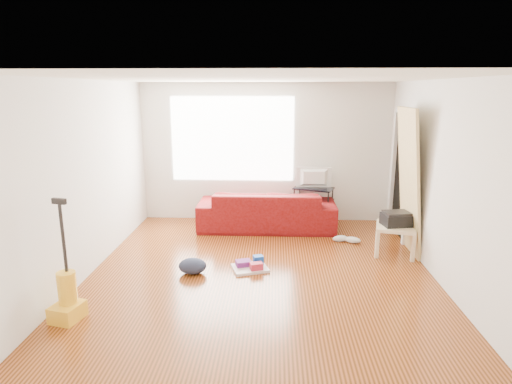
{
  "coord_description": "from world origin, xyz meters",
  "views": [
    {
      "loc": [
        0.18,
        -5.21,
        2.38
      ],
      "look_at": [
        -0.09,
        0.6,
        0.98
      ],
      "focal_mm": 30.0,
      "sensor_mm": 36.0,
      "label": 1
    }
  ],
  "objects_px": {
    "sofa": "(267,228)",
    "vacuum": "(67,297)",
    "tv_stand": "(313,206)",
    "side_table": "(395,230)",
    "backpack": "(193,273)",
    "cleaning_tray": "(251,266)",
    "bucket": "(221,232)"
  },
  "relations": [
    {
      "from": "side_table",
      "to": "bucket",
      "type": "bearing_deg",
      "value": 162.64
    },
    {
      "from": "bucket",
      "to": "backpack",
      "type": "distance_m",
      "value": 1.67
    },
    {
      "from": "side_table",
      "to": "bucket",
      "type": "height_order",
      "value": "side_table"
    },
    {
      "from": "sofa",
      "to": "cleaning_tray",
      "type": "distance_m",
      "value": 1.79
    },
    {
      "from": "tv_stand",
      "to": "side_table",
      "type": "distance_m",
      "value": 1.76
    },
    {
      "from": "tv_stand",
      "to": "backpack",
      "type": "distance_m",
      "value": 2.85
    },
    {
      "from": "cleaning_tray",
      "to": "backpack",
      "type": "height_order",
      "value": "cleaning_tray"
    },
    {
      "from": "bucket",
      "to": "cleaning_tray",
      "type": "height_order",
      "value": "cleaning_tray"
    },
    {
      "from": "cleaning_tray",
      "to": "backpack",
      "type": "distance_m",
      "value": 0.78
    },
    {
      "from": "vacuum",
      "to": "sofa",
      "type": "bearing_deg",
      "value": 70.57
    },
    {
      "from": "bucket",
      "to": "backpack",
      "type": "relative_size",
      "value": 0.73
    },
    {
      "from": "tv_stand",
      "to": "cleaning_tray",
      "type": "xyz_separation_m",
      "value": [
        -1.0,
        -2.05,
        -0.3
      ]
    },
    {
      "from": "bucket",
      "to": "vacuum",
      "type": "height_order",
      "value": "vacuum"
    },
    {
      "from": "tv_stand",
      "to": "vacuum",
      "type": "height_order",
      "value": "vacuum"
    },
    {
      "from": "sofa",
      "to": "cleaning_tray",
      "type": "bearing_deg",
      "value": 84.3
    },
    {
      "from": "bucket",
      "to": "cleaning_tray",
      "type": "xyz_separation_m",
      "value": [
        0.59,
        -1.5,
        0.05
      ]
    },
    {
      "from": "sofa",
      "to": "side_table",
      "type": "distance_m",
      "value": 2.24
    },
    {
      "from": "vacuum",
      "to": "cleaning_tray",
      "type": "bearing_deg",
      "value": 49.78
    },
    {
      "from": "backpack",
      "to": "sofa",
      "type": "bearing_deg",
      "value": 64.41
    },
    {
      "from": "sofa",
      "to": "side_table",
      "type": "bearing_deg",
      "value": 149.75
    },
    {
      "from": "backpack",
      "to": "vacuum",
      "type": "height_order",
      "value": "vacuum"
    },
    {
      "from": "tv_stand",
      "to": "sofa",
      "type": "bearing_deg",
      "value": -141.62
    },
    {
      "from": "sofa",
      "to": "side_table",
      "type": "xyz_separation_m",
      "value": [
        1.91,
        -1.11,
        0.37
      ]
    },
    {
      "from": "tv_stand",
      "to": "backpack",
      "type": "height_order",
      "value": "tv_stand"
    },
    {
      "from": "cleaning_tray",
      "to": "side_table",
      "type": "bearing_deg",
      "value": 17.59
    },
    {
      "from": "sofa",
      "to": "tv_stand",
      "type": "distance_m",
      "value": 0.93
    },
    {
      "from": "sofa",
      "to": "vacuum",
      "type": "relative_size",
      "value": 1.8
    },
    {
      "from": "sofa",
      "to": "tv_stand",
      "type": "height_order",
      "value": "tv_stand"
    },
    {
      "from": "sofa",
      "to": "bucket",
      "type": "xyz_separation_m",
      "value": [
        -0.77,
        -0.28,
        0.0
      ]
    },
    {
      "from": "sofa",
      "to": "bucket",
      "type": "height_order",
      "value": "sofa"
    },
    {
      "from": "tv_stand",
      "to": "backpack",
      "type": "relative_size",
      "value": 2.07
    },
    {
      "from": "tv_stand",
      "to": "side_table",
      "type": "height_order",
      "value": "tv_stand"
    }
  ]
}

